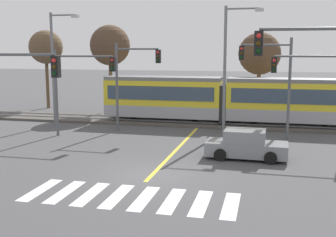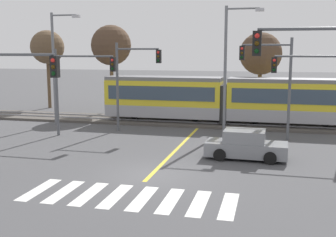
{
  "view_description": "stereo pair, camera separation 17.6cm",
  "coord_description": "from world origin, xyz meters",
  "px_view_note": "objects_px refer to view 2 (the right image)",
  "views": [
    {
      "loc": [
        5.09,
        -17.76,
        5.59
      ],
      "look_at": [
        -0.77,
        6.3,
        1.6
      ],
      "focal_mm": 45.0,
      "sensor_mm": 36.0,
      "label": 1
    },
    {
      "loc": [
        5.26,
        -17.72,
        5.59
      ],
      "look_at": [
        -0.77,
        6.3,
        1.6
      ],
      "focal_mm": 45.0,
      "sensor_mm": 36.0,
      "label": 2
    }
  ],
  "objects_px": {
    "sedan_crossing": "(246,145)",
    "traffic_light_mid_left": "(77,79)",
    "traffic_light_mid_right": "(319,83)",
    "bare_tree_east": "(261,54)",
    "street_lamp_centre": "(229,62)",
    "bare_tree_far_west": "(47,48)",
    "traffic_light_far_left": "(132,74)",
    "bare_tree_west": "(111,46)",
    "traffic_light_far_right": "(273,74)",
    "traffic_light_near_right": "(322,84)",
    "street_lamp_west": "(56,62)",
    "light_rail_tram": "(225,98)",
    "traffic_light_near_left": "(9,90)"
  },
  "relations": [
    {
      "from": "traffic_light_far_right",
      "to": "street_lamp_centre",
      "type": "bearing_deg",
      "value": 158.26
    },
    {
      "from": "traffic_light_near_right",
      "to": "street_lamp_west",
      "type": "distance_m",
      "value": 21.77
    },
    {
      "from": "traffic_light_far_left",
      "to": "bare_tree_west",
      "type": "xyz_separation_m",
      "value": [
        -4.57,
        7.82,
        2.01
      ]
    },
    {
      "from": "traffic_light_mid_right",
      "to": "bare_tree_west",
      "type": "bearing_deg",
      "value": 148.05
    },
    {
      "from": "light_rail_tram",
      "to": "street_lamp_west",
      "type": "bearing_deg",
      "value": -166.42
    },
    {
      "from": "light_rail_tram",
      "to": "bare_tree_east",
      "type": "relative_size",
      "value": 2.6
    },
    {
      "from": "traffic_light_near_right",
      "to": "bare_tree_far_west",
      "type": "xyz_separation_m",
      "value": [
        -23.13,
        21.47,
        1.46
      ]
    },
    {
      "from": "light_rail_tram",
      "to": "bare_tree_west",
      "type": "xyz_separation_m",
      "value": [
        -10.58,
        3.7,
        3.99
      ]
    },
    {
      "from": "sedan_crossing",
      "to": "bare_tree_east",
      "type": "distance_m",
      "value": 15.24
    },
    {
      "from": "light_rail_tram",
      "to": "sedan_crossing",
      "type": "height_order",
      "value": "light_rail_tram"
    },
    {
      "from": "bare_tree_far_west",
      "to": "bare_tree_east",
      "type": "height_order",
      "value": "bare_tree_far_west"
    },
    {
      "from": "traffic_light_far_left",
      "to": "traffic_light_far_right",
      "type": "distance_m",
      "value": 9.49
    },
    {
      "from": "traffic_light_mid_right",
      "to": "bare_tree_east",
      "type": "height_order",
      "value": "bare_tree_east"
    },
    {
      "from": "light_rail_tram",
      "to": "bare_tree_west",
      "type": "relative_size",
      "value": 2.36
    },
    {
      "from": "traffic_light_far_left",
      "to": "bare_tree_west",
      "type": "height_order",
      "value": "bare_tree_west"
    },
    {
      "from": "sedan_crossing",
      "to": "traffic_light_mid_right",
      "type": "relative_size",
      "value": 0.75
    },
    {
      "from": "bare_tree_east",
      "to": "sedan_crossing",
      "type": "bearing_deg",
      "value": -90.54
    },
    {
      "from": "sedan_crossing",
      "to": "traffic_light_mid_left",
      "type": "relative_size",
      "value": 0.74
    },
    {
      "from": "traffic_light_mid_right",
      "to": "street_lamp_centre",
      "type": "bearing_deg",
      "value": 148.48
    },
    {
      "from": "street_lamp_centre",
      "to": "bare_tree_far_west",
      "type": "distance_m",
      "value": 20.57
    },
    {
      "from": "street_lamp_west",
      "to": "bare_tree_far_west",
      "type": "bearing_deg",
      "value": 123.29
    },
    {
      "from": "traffic_light_mid_right",
      "to": "street_lamp_west",
      "type": "distance_m",
      "value": 18.73
    },
    {
      "from": "traffic_light_mid_right",
      "to": "traffic_light_mid_left",
      "type": "distance_m",
      "value": 14.86
    },
    {
      "from": "traffic_light_near_left",
      "to": "traffic_light_near_right",
      "type": "relative_size",
      "value": 0.9
    },
    {
      "from": "traffic_light_far_left",
      "to": "traffic_light_mid_right",
      "type": "relative_size",
      "value": 1.08
    },
    {
      "from": "sedan_crossing",
      "to": "traffic_light_near_left",
      "type": "relative_size",
      "value": 0.7
    },
    {
      "from": "traffic_light_near_left",
      "to": "sedan_crossing",
      "type": "bearing_deg",
      "value": 30.72
    },
    {
      "from": "light_rail_tram",
      "to": "traffic_light_near_right",
      "type": "bearing_deg",
      "value": -71.92
    },
    {
      "from": "traffic_light_far_right",
      "to": "bare_tree_far_west",
      "type": "bearing_deg",
      "value": 154.88
    },
    {
      "from": "bare_tree_far_west",
      "to": "street_lamp_centre",
      "type": "bearing_deg",
      "value": -25.63
    },
    {
      "from": "traffic_light_mid_left",
      "to": "street_lamp_centre",
      "type": "distance_m",
      "value": 10.07
    },
    {
      "from": "light_rail_tram",
      "to": "bare_tree_east",
      "type": "xyz_separation_m",
      "value": [
        2.37,
        4.62,
        3.28
      ]
    },
    {
      "from": "sedan_crossing",
      "to": "bare_tree_west",
      "type": "distance_m",
      "value": 19.43
    },
    {
      "from": "traffic_light_near_right",
      "to": "traffic_light_mid_left",
      "type": "height_order",
      "value": "traffic_light_near_right"
    },
    {
      "from": "sedan_crossing",
      "to": "bare_tree_far_west",
      "type": "bearing_deg",
      "value": 142.52
    },
    {
      "from": "traffic_light_far_right",
      "to": "bare_tree_east",
      "type": "distance_m",
      "value": 9.23
    },
    {
      "from": "light_rail_tram",
      "to": "traffic_light_near_left",
      "type": "relative_size",
      "value": 3.07
    },
    {
      "from": "bare_tree_far_west",
      "to": "traffic_light_near_left",
      "type": "bearing_deg",
      "value": -64.14
    },
    {
      "from": "traffic_light_mid_left",
      "to": "street_lamp_west",
      "type": "xyz_separation_m",
      "value": [
        -3.48,
        3.71,
        0.97
      ]
    },
    {
      "from": "bare_tree_west",
      "to": "street_lamp_centre",
      "type": "bearing_deg",
      "value": -32.16
    },
    {
      "from": "sedan_crossing",
      "to": "traffic_light_far_left",
      "type": "relative_size",
      "value": 0.69
    },
    {
      "from": "traffic_light_far_left",
      "to": "bare_tree_west",
      "type": "bearing_deg",
      "value": 120.31
    },
    {
      "from": "traffic_light_near_right",
      "to": "street_lamp_west",
      "type": "xyz_separation_m",
      "value": [
        -17.52,
        12.92,
        0.34
      ]
    },
    {
      "from": "traffic_light_near_right",
      "to": "street_lamp_west",
      "type": "height_order",
      "value": "street_lamp_west"
    },
    {
      "from": "traffic_light_mid_left",
      "to": "bare_tree_east",
      "type": "distance_m",
      "value": 16.01
    },
    {
      "from": "light_rail_tram",
      "to": "traffic_light_near_right",
      "type": "xyz_separation_m",
      "value": [
        5.19,
        -15.9,
        2.39
      ]
    },
    {
      "from": "light_rail_tram",
      "to": "traffic_light_mid_right",
      "type": "bearing_deg",
      "value": -47.9
    },
    {
      "from": "bare_tree_far_west",
      "to": "traffic_light_near_right",
      "type": "bearing_deg",
      "value": -42.86
    },
    {
      "from": "traffic_light_near_left",
      "to": "traffic_light_near_right",
      "type": "distance_m",
      "value": 12.82
    },
    {
      "from": "sedan_crossing",
      "to": "traffic_light_mid_right",
      "type": "xyz_separation_m",
      "value": [
        3.78,
        3.25,
        3.12
      ]
    }
  ]
}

